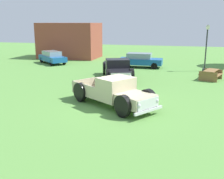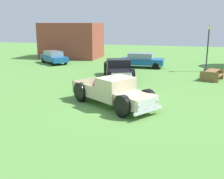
{
  "view_description": "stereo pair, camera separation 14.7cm",
  "coord_description": "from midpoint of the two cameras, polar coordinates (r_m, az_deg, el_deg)",
  "views": [
    {
      "loc": [
        3.33,
        -13.7,
        4.47
      ],
      "look_at": [
        -0.31,
        0.2,
        0.9
      ],
      "focal_mm": 43.76,
      "sensor_mm": 36.0,
      "label": 1
    },
    {
      "loc": [
        3.47,
        -13.66,
        4.47
      ],
      "look_at": [
        -0.31,
        0.2,
        0.9
      ],
      "focal_mm": 43.76,
      "sensor_mm": 36.0,
      "label": 2
    }
  ],
  "objects": [
    {
      "name": "lamp_post_near",
      "position": [
        26.61,
        18.93,
        8.36
      ],
      "size": [
        0.36,
        0.36,
        4.24
      ],
      "color": "#2D2D33",
      "rests_on": "ground_plane"
    },
    {
      "name": "pickup_truck_behind_left",
      "position": [
        21.63,
        0.97,
        4.12
      ],
      "size": [
        3.58,
        5.64,
        1.63
      ],
      "color": "black",
      "rests_on": "ground_plane"
    },
    {
      "name": "brick_pavilion",
      "position": [
        35.6,
        -8.92,
        10.09
      ],
      "size": [
        7.21,
        4.7,
        4.35
      ],
      "color": "brown",
      "rests_on": "ground_plane"
    },
    {
      "name": "ground_plane",
      "position": [
        14.79,
        0.69,
        -3.64
      ],
      "size": [
        80.0,
        80.0,
        0.0
      ],
      "primitive_type": "plane",
      "color": "#5B9342"
    },
    {
      "name": "picnic_table",
      "position": [
        22.94,
        19.77,
        3.15
      ],
      "size": [
        1.99,
        2.19,
        0.78
      ],
      "color": "olive",
      "rests_on": "ground_plane"
    },
    {
      "name": "sedan_distant_b",
      "position": [
        30.89,
        -12.52,
        6.64
      ],
      "size": [
        4.17,
        3.89,
        1.35
      ],
      "color": "#195699",
      "rests_on": "ground_plane"
    },
    {
      "name": "sedan_distant_a",
      "position": [
        27.72,
        5.78,
        6.17
      ],
      "size": [
        4.29,
        1.76,
        1.43
      ],
      "color": "#195699",
      "rests_on": "ground_plane"
    },
    {
      "name": "pickup_truck_foreground",
      "position": [
        14.56,
        0.7,
        -0.77
      ],
      "size": [
        5.42,
        4.49,
        1.62
      ],
      "color": "#C6B793",
      "rests_on": "ground_plane"
    }
  ]
}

